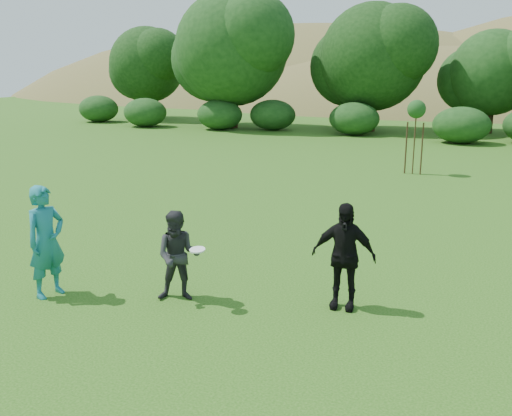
{
  "coord_description": "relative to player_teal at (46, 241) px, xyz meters",
  "views": [
    {
      "loc": [
        5.05,
        -7.81,
        4.06
      ],
      "look_at": [
        0.0,
        3.0,
        1.1
      ],
      "focal_mm": 40.0,
      "sensor_mm": 36.0,
      "label": 1
    }
  ],
  "objects": [
    {
      "name": "sapling",
      "position": [
        3.79,
        15.19,
        1.4
      ],
      "size": [
        0.7,
        0.7,
        2.85
      ],
      "color": "#3E2A18",
      "rests_on": "ground"
    },
    {
      "name": "player_black",
      "position": [
        4.98,
        1.74,
        -0.09
      ],
      "size": [
        1.14,
        0.58,
        1.87
      ],
      "primitive_type": "imported",
      "rotation": [
        0.0,
        0.0,
        0.11
      ],
      "color": "black",
      "rests_on": "ground"
    },
    {
      "name": "frisbee",
      "position": [
        2.74,
        0.66,
        0.03
      ],
      "size": [
        0.27,
        0.27,
        0.06
      ],
      "color": "white",
      "rests_on": "ground"
    },
    {
      "name": "player_grey",
      "position": [
        2.25,
        0.83,
        -0.21
      ],
      "size": [
        0.98,
        0.9,
        1.63
      ],
      "primitive_type": "imported",
      "rotation": [
        0.0,
        0.0,
        0.44
      ],
      "color": "#2A2A2D",
      "rests_on": "ground"
    },
    {
      "name": "ground",
      "position": [
        2.48,
        0.57,
        -1.02
      ],
      "size": [
        120.0,
        120.0,
        0.0
      ],
      "primitive_type": "plane",
      "color": "#19470C",
      "rests_on": "ground"
    },
    {
      "name": "hillside",
      "position": [
        1.92,
        69.02,
        -12.99
      ],
      "size": [
        150.0,
        72.0,
        52.0
      ],
      "color": "olive",
      "rests_on": "ground"
    },
    {
      "name": "tree_row",
      "position": [
        5.71,
        29.25,
        3.85
      ],
      "size": [
        53.92,
        10.38,
        9.62
      ],
      "color": "#3A2616",
      "rests_on": "ground"
    },
    {
      "name": "player_teal",
      "position": [
        0.0,
        0.0,
        0.0
      ],
      "size": [
        0.61,
        0.82,
        2.05
      ],
      "primitive_type": "imported",
      "rotation": [
        0.0,
        0.0,
        1.4
      ],
      "color": "#1C747F",
      "rests_on": "ground"
    }
  ]
}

